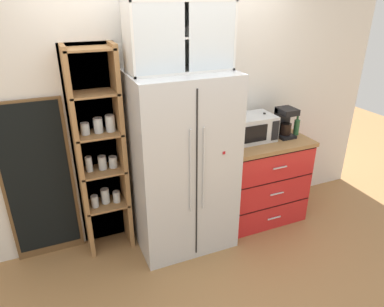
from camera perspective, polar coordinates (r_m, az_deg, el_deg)
ground_plane at (r=3.71m, az=-1.36°, el=-13.71°), size 10.60×10.60×0.00m
wall_back_cream at (r=3.44m, az=-4.07°, el=7.23°), size 4.91×0.10×2.55m
refrigerator at (r=3.26m, az=-1.61°, el=-1.65°), size 0.91×0.69×1.71m
pantry_shelf_column at (r=3.28m, az=-14.84°, el=0.22°), size 0.46×0.31×1.95m
counter_cabinet at (r=3.88m, az=11.19°, el=-4.09°), size 0.91×0.61×0.93m
microwave at (r=3.60m, az=9.77°, el=4.17°), size 0.44×0.33×0.26m
coffee_maker at (r=3.77m, az=14.85°, el=5.01°), size 0.17×0.20×0.31m
mug_red at (r=3.70m, az=11.48°, el=3.13°), size 0.11×0.07×0.08m
bottle_amber at (r=3.67m, az=11.56°, el=4.26°), size 0.06×0.06×0.27m
bottle_green at (r=3.86m, az=16.75°, el=4.45°), size 0.06×0.06×0.24m
upper_cabinet at (r=2.99m, az=-2.22°, el=18.60°), size 0.87×0.32×0.55m
chalkboard_menu at (r=3.41m, az=-23.75°, el=-4.38°), size 0.60×0.04×1.53m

